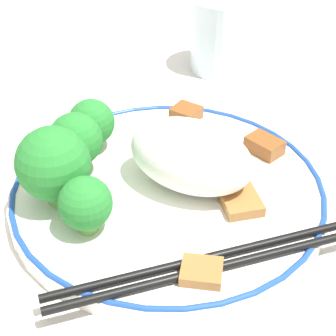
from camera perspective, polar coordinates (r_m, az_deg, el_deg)
The scene contains 15 objects.
ground_plane at distance 0.48m, azimuth 0.00°, elevation -3.21°, with size 3.00×3.00×0.00m, color silver.
plate at distance 0.48m, azimuth 0.00°, elevation -2.41°, with size 0.27×0.27×0.02m.
rice_mound at distance 0.46m, azimuth 2.31°, elevation 1.23°, with size 0.11×0.07×0.06m.
broccoli_back_left at distance 0.51m, azimuth -7.78°, elevation 4.56°, with size 0.04×0.04×0.05m.
broccoli_back_center at distance 0.48m, azimuth -9.38°, elevation 2.79°, with size 0.05×0.05×0.06m.
broccoli_back_right at distance 0.45m, azimuth -11.60°, elevation 0.39°, with size 0.06×0.06×0.07m.
broccoli_mid_left at distance 0.42m, azimuth -8.39°, elevation -3.62°, with size 0.04×0.04×0.05m.
meat_near_front at distance 0.56m, azimuth 1.85°, elevation 5.58°, with size 0.03×0.03×0.01m.
meat_near_left at distance 0.50m, azimuth 4.63°, elevation 0.86°, with size 0.04×0.04×0.01m.
meat_near_right at distance 0.46m, azimuth 7.29°, elevation -3.23°, with size 0.05×0.05×0.01m.
meat_near_back at distance 0.40m, azimuth 3.42°, elevation -10.47°, with size 0.04×0.03×0.01m.
meat_on_rice_edge at distance 0.52m, azimuth 9.76°, elevation 2.26°, with size 0.04×0.03×0.01m.
meat_mid_left at distance 0.52m, azimuth 0.84°, elevation 2.66°, with size 0.04×0.02×0.01m.
chopsticks at distance 0.41m, azimuth 3.82°, elevation -9.74°, with size 0.17×0.18×0.01m.
drinking_glass at distance 0.68m, azimuth 5.59°, elevation 13.37°, with size 0.07×0.07×0.09m.
Camera 1 is at (0.18, -0.32, 0.31)m, focal length 60.00 mm.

